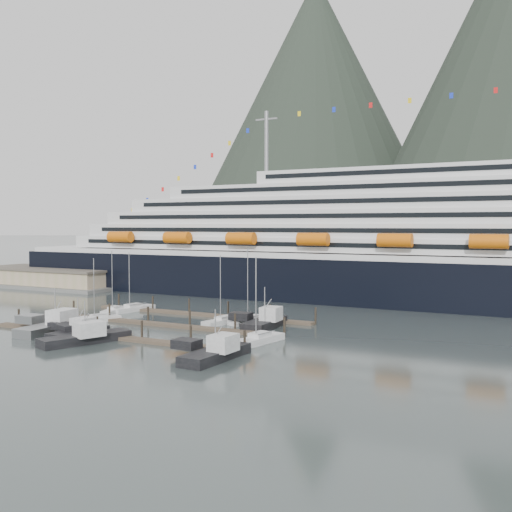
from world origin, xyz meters
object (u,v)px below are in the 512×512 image
object	(u,v)px
trawler_b	(78,332)
trawler_e	(264,322)
sailboat_b	(114,311)
trawler_d	(215,353)
trawler_c	(85,337)
trawler_a	(55,326)
sailboat_g	(252,321)
warehouse	(52,279)
sailboat_h	(260,340)
sailboat_a	(99,319)
sailboat_d	(224,321)
cruise_ship	(426,250)
sailboat_e	(133,309)

from	to	relation	value
trawler_b	trawler_e	bearing A→B (deg)	-43.91
sailboat_b	trawler_d	world-z (taller)	sailboat_b
trawler_b	trawler_c	xyz separation A→B (m)	(4.07, -2.70, 0.02)
trawler_a	trawler_c	world-z (taller)	trawler_a
sailboat_b	sailboat_g	world-z (taller)	sailboat_g
warehouse	sailboat_g	xyz separation A→B (m)	(80.30, -28.99, -1.83)
sailboat_h	trawler_b	world-z (taller)	sailboat_h
sailboat_a	trawler_c	bearing A→B (deg)	-117.15
sailboat_b	trawler_d	xyz separation A→B (m)	(39.88, -26.14, 0.52)
sailboat_b	sailboat_d	bearing A→B (deg)	-109.13
sailboat_d	sailboat_h	world-z (taller)	sailboat_h
cruise_ship	sailboat_g	bearing A→B (deg)	-117.39
sailboat_g	trawler_a	size ratio (longest dim) A/B	0.96
warehouse	sailboat_b	size ratio (longest dim) A/B	3.57
cruise_ship	trawler_d	distance (m)	71.85
trawler_a	trawler_e	xyz separation A→B (m)	(28.82, 19.63, -0.03)
sailboat_d	sailboat_g	size ratio (longest dim) A/B	0.89
sailboat_h	trawler_d	xyz separation A→B (m)	(-0.14, -12.56, 0.50)
warehouse	trawler_c	size ratio (longest dim) A/B	3.25
trawler_a	trawler_b	xyz separation A→B (m)	(7.06, -2.00, -0.11)
trawler_b	trawler_d	distance (m)	27.31
sailboat_d	trawler_c	distance (m)	26.54
sailboat_b	trawler_c	bearing A→B (deg)	-163.91
trawler_a	trawler_b	size ratio (longest dim) A/B	1.40
trawler_b	cruise_ship	bearing A→B (deg)	-29.20
sailboat_b	sailboat_h	xyz separation A→B (m)	(40.02, -13.58, 0.03)
cruise_ship	warehouse	world-z (taller)	cruise_ship
sailboat_d	trawler_e	distance (m)	8.28
cruise_ship	sailboat_e	world-z (taller)	cruise_ship
sailboat_a	sailboat_e	world-z (taller)	sailboat_e
sailboat_g	trawler_b	world-z (taller)	sailboat_g
sailboat_b	trawler_a	xyz separation A→B (m)	(5.68, -21.05, 0.59)
sailboat_a	sailboat_b	bearing A→B (deg)	52.52
cruise_ship	trawler_e	xyz separation A→B (m)	(-17.55, -45.22, -11.08)
warehouse	sailboat_b	xyz separation A→B (m)	(49.97, -30.85, -1.85)
sailboat_b	trawler_a	bearing A→B (deg)	178.06
cruise_ship	trawler_b	world-z (taller)	cruise_ship
sailboat_g	trawler_b	xyz separation A→B (m)	(-17.58, -24.92, 0.47)
trawler_a	cruise_ship	bearing A→B (deg)	-38.44
sailboat_h	trawler_a	world-z (taller)	sailboat_h
cruise_ship	trawler_d	world-z (taller)	cruise_ship
sailboat_b	sailboat_g	xyz separation A→B (m)	(30.32, 1.86, 0.01)
trawler_b	trawler_c	world-z (taller)	trawler_c
sailboat_a	sailboat_g	world-z (taller)	sailboat_g
sailboat_g	trawler_e	xyz separation A→B (m)	(4.18, -3.29, 0.55)
warehouse	sailboat_h	xyz separation A→B (m)	(90.00, -44.44, -1.82)
sailboat_d	trawler_b	distance (m)	25.91
cruise_ship	sailboat_g	size ratio (longest dim) A/B	14.86
sailboat_b	warehouse	bearing A→B (deg)	41.26
warehouse	trawler_c	bearing A→B (deg)	-40.28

